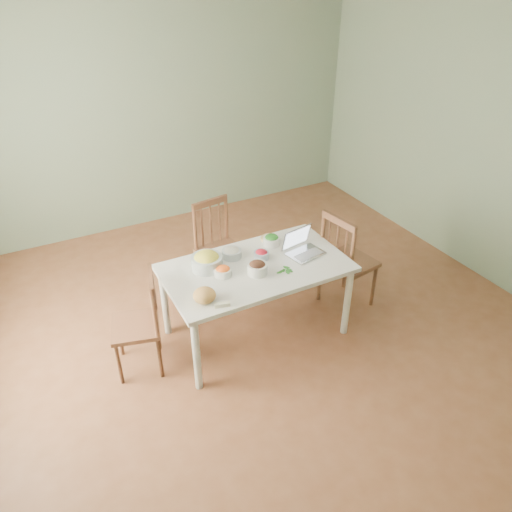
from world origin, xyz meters
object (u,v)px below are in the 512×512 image
chair_far (222,250)px  bowl_squash (207,261)px  laptop (306,244)px  dining_table (256,300)px  bread_boule (204,295)px  chair_right (349,259)px  chair_left (135,324)px

chair_far → bowl_squash: bearing=-132.7°
laptop → dining_table: bearing=165.3°
dining_table → chair_far: 0.74m
bread_boule → laptop: bearing=11.5°
chair_right → bowl_squash: (-1.36, 0.17, 0.30)m
chair_right → bread_boule: bearing=90.1°
chair_left → dining_table: bearing=100.6°
chair_left → chair_right: (2.03, -0.09, 0.05)m
chair_left → bowl_squash: chair_left is taller
bowl_squash → laptop: (0.84, -0.20, 0.03)m
chair_far → dining_table: bearing=-99.6°
chair_far → laptop: (0.46, -0.77, 0.35)m
chair_left → bowl_squash: (0.67, 0.08, 0.35)m
bread_boule → laptop: size_ratio=0.57×
laptop → chair_right: bearing=-7.0°
chair_left → laptop: size_ratio=2.91×
chair_far → chair_right: 1.23m
chair_far → bowl_squash: size_ratio=3.66×
bowl_squash → laptop: bearing=-13.2°
dining_table → chair_left: bearing=175.6°
dining_table → chair_far: chair_far is taller
chair_far → bowl_squash: chair_far is taller
chair_left → laptop: bearing=100.6°
chair_left → bowl_squash: 0.76m
bowl_squash → dining_table: bearing=-23.4°
dining_table → chair_left: (-1.04, 0.08, 0.08)m
chair_right → bread_boule: chair_right is taller
chair_left → bread_boule: chair_left is taller
dining_table → chair_far: bearing=89.3°
chair_far → bread_boule: chair_far is taller
chair_left → chair_right: 2.04m
laptop → bread_boule: bearing=-178.8°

